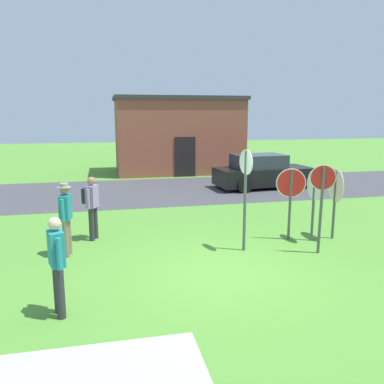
% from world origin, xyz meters
% --- Properties ---
extents(ground_plane, '(80.00, 80.00, 0.00)m').
position_xyz_m(ground_plane, '(0.00, 0.00, 0.00)').
color(ground_plane, '#518E33').
extents(street_asphalt, '(60.00, 6.40, 0.01)m').
position_xyz_m(street_asphalt, '(0.00, 9.48, 0.00)').
color(street_asphalt, '#424247').
rests_on(street_asphalt, ground).
extents(building_background, '(7.10, 4.03, 4.22)m').
position_xyz_m(building_background, '(1.91, 15.01, 2.12)').
color(building_background, brown).
rests_on(building_background, ground).
extents(parked_car_on_street, '(4.43, 2.28, 1.51)m').
position_xyz_m(parked_car_on_street, '(4.65, 9.19, 0.69)').
color(parked_car_on_street, black).
rests_on(parked_car_on_street, ground).
extents(stop_sign_low_front, '(0.59, 0.23, 2.15)m').
position_xyz_m(stop_sign_low_front, '(2.64, 0.74, 1.42)').
color(stop_sign_low_front, '#474C4C').
rests_on(stop_sign_low_front, ground).
extents(stop_sign_far_back, '(0.07, 0.79, 1.89)m').
position_xyz_m(stop_sign_far_back, '(2.98, 1.69, 1.28)').
color(stop_sign_far_back, '#474C4C').
rests_on(stop_sign_far_back, ground).
extents(stop_sign_nearest, '(0.75, 0.26, 1.92)m').
position_xyz_m(stop_sign_nearest, '(2.41, 1.89, 1.30)').
color(stop_sign_nearest, '#474C4C').
rests_on(stop_sign_nearest, ground).
extents(stop_sign_center_cluster, '(0.12, 0.89, 1.89)m').
position_xyz_m(stop_sign_center_cluster, '(3.62, 1.74, 1.27)').
color(stop_sign_center_cluster, '#474C4C').
rests_on(stop_sign_center_cluster, ground).
extents(stop_sign_rear_right, '(0.12, 0.60, 2.48)m').
position_xyz_m(stop_sign_rear_right, '(0.96, 1.35, 1.63)').
color(stop_sign_rear_right, '#474C4C').
rests_on(stop_sign_rear_right, ground).
extents(person_in_blue, '(0.45, 0.53, 1.69)m').
position_xyz_m(person_in_blue, '(-2.67, 3.06, 0.98)').
color(person_in_blue, '#2D2D33').
rests_on(person_in_blue, ground).
extents(person_on_left, '(0.32, 0.56, 1.74)m').
position_xyz_m(person_on_left, '(-3.23, 1.92, 0.98)').
color(person_on_left, '#7A6B56').
rests_on(person_on_left, ground).
extents(person_with_sunhat, '(0.31, 0.55, 1.69)m').
position_xyz_m(person_with_sunhat, '(-3.13, -1.05, 0.95)').
color(person_with_sunhat, '#2D2D33').
rests_on(person_with_sunhat, ground).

